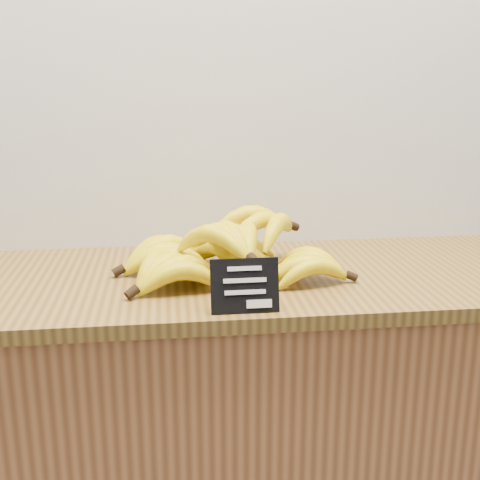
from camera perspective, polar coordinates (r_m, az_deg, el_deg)
name	(u,v)px	position (r m, az deg, el deg)	size (l,w,h in m)	color
counter	(238,458)	(1.57, -0.23, -19.99)	(1.30, 0.50, 0.90)	#A36434
counter_top	(237,279)	(1.36, -0.25, -3.73)	(1.43, 0.54, 0.03)	brown
chalkboard_sign	(245,286)	(1.12, 0.46, -4.37)	(0.13, 0.01, 0.10)	black
banana_pile	(223,251)	(1.33, -1.66, -1.03)	(0.51, 0.38, 0.13)	yellow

